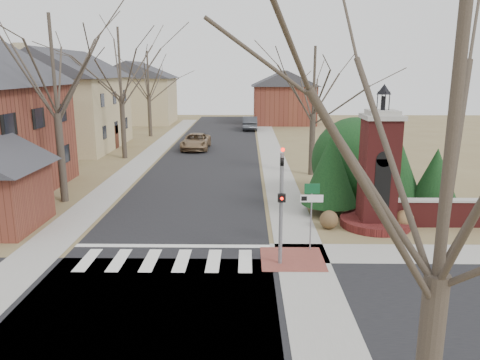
{
  "coord_description": "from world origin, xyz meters",
  "views": [
    {
      "loc": [
        3.05,
        -15.72,
        7.06
      ],
      "look_at": [
        2.72,
        6.0,
        1.94
      ],
      "focal_mm": 35.0,
      "sensor_mm": 36.0,
      "label": 1
    }
  ],
  "objects_px": {
    "sign_post": "(311,203)",
    "distant_car": "(250,123)",
    "pickup_truck": "(196,142)",
    "brick_gate_monument": "(378,181)",
    "traffic_signal_pole": "(281,197)"
  },
  "relations": [
    {
      "from": "traffic_signal_pole",
      "to": "brick_gate_monument",
      "type": "bearing_deg",
      "value": 43.24
    },
    {
      "from": "pickup_truck",
      "to": "distant_car",
      "type": "bearing_deg",
      "value": 71.41
    },
    {
      "from": "traffic_signal_pole",
      "to": "pickup_truck",
      "type": "height_order",
      "value": "traffic_signal_pole"
    },
    {
      "from": "brick_gate_monument",
      "to": "sign_post",
      "type": "bearing_deg",
      "value": -138.58
    },
    {
      "from": "traffic_signal_pole",
      "to": "brick_gate_monument",
      "type": "distance_m",
      "value": 6.47
    },
    {
      "from": "traffic_signal_pole",
      "to": "sign_post",
      "type": "bearing_deg",
      "value": 47.57
    },
    {
      "from": "sign_post",
      "to": "distant_car",
      "type": "relative_size",
      "value": 0.56
    },
    {
      "from": "pickup_truck",
      "to": "distant_car",
      "type": "distance_m",
      "value": 15.28
    },
    {
      "from": "traffic_signal_pole",
      "to": "distant_car",
      "type": "height_order",
      "value": "traffic_signal_pole"
    },
    {
      "from": "brick_gate_monument",
      "to": "distant_car",
      "type": "bearing_deg",
      "value": 98.89
    },
    {
      "from": "traffic_signal_pole",
      "to": "brick_gate_monument",
      "type": "height_order",
      "value": "brick_gate_monument"
    },
    {
      "from": "sign_post",
      "to": "distant_car",
      "type": "xyz_separation_m",
      "value": [
        -2.19,
        38.79,
        -1.14
      ]
    },
    {
      "from": "brick_gate_monument",
      "to": "pickup_truck",
      "type": "xyz_separation_m",
      "value": [
        -10.6,
        21.35,
        -1.45
      ]
    },
    {
      "from": "traffic_signal_pole",
      "to": "brick_gate_monument",
      "type": "xyz_separation_m",
      "value": [
        4.7,
        4.42,
        -0.42
      ]
    },
    {
      "from": "traffic_signal_pole",
      "to": "pickup_truck",
      "type": "xyz_separation_m",
      "value": [
        -5.9,
        25.77,
        -1.87
      ]
    }
  ]
}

